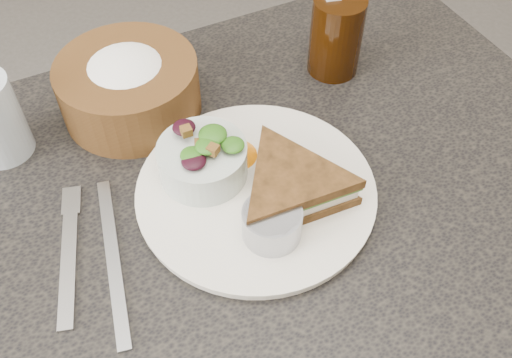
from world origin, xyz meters
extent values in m
cube|color=black|center=(0.00, 0.00, 0.38)|extent=(1.00, 0.70, 0.75)
cylinder|color=silver|center=(0.03, 0.00, 0.76)|extent=(0.29, 0.29, 0.01)
cylinder|color=#9A9DA6|center=(0.02, -0.06, 0.78)|extent=(0.08, 0.08, 0.04)
cone|color=orange|center=(0.03, 0.06, 0.78)|extent=(0.07, 0.07, 0.03)
cube|color=#9D9D9E|center=(-0.20, 0.01, 0.75)|extent=(0.06, 0.17, 0.00)
cube|color=#979A9F|center=(-0.15, -0.01, 0.75)|extent=(0.06, 0.23, 0.00)
camera|label=1|loc=(-0.16, -0.39, 1.30)|focal=40.00mm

